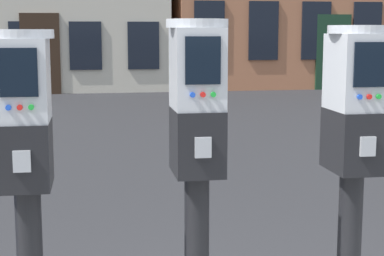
{
  "coord_description": "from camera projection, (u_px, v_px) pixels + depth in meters",
  "views": [
    {
      "loc": [
        -0.71,
        -2.39,
        1.64
      ],
      "look_at": [
        -0.3,
        -0.12,
        1.28
      ],
      "focal_mm": 59.12,
      "sensor_mm": 36.0,
      "label": 1
    }
  ],
  "objects": [
    {
      "name": "parking_meter_near_kerb",
      "position": [
        26.0,
        168.0,
        2.15
      ],
      "size": [
        0.22,
        0.25,
        1.51
      ],
      "rotation": [
        0.0,
        0.0,
        -1.59
      ],
      "color": "black",
      "rests_on": "sidewalk_slab"
    },
    {
      "name": "parking_meter_twin_adjacent",
      "position": [
        197.0,
        155.0,
        2.25
      ],
      "size": [
        0.22,
        0.25,
        1.54
      ],
      "rotation": [
        0.0,
        0.0,
        -1.59
      ],
      "color": "black",
      "rests_on": "sidewalk_slab"
    },
    {
      "name": "parking_meter_end_of_row",
      "position": [
        353.0,
        154.0,
        2.35
      ],
      "size": [
        0.22,
        0.25,
        1.52
      ],
      "rotation": [
        0.0,
        0.0,
        -1.59
      ],
      "color": "black",
      "rests_on": "sidewalk_slab"
    }
  ]
}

